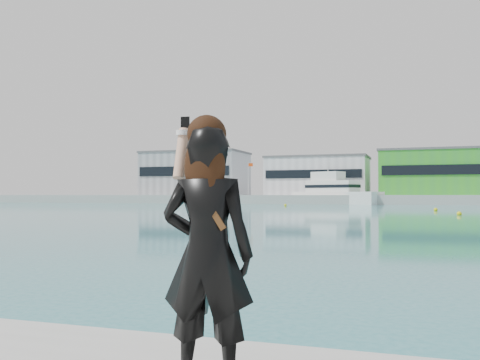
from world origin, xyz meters
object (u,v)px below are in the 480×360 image
Objects in this scene: buoy_near at (436,211)px; buoy_far at (285,206)px; buoy_extra at (459,215)px; motor_yacht at (334,192)px; woman at (207,246)px.

buoy_near is 33.95m from buoy_far.
buoy_extra is at bearing -53.99° from buoy_far.
buoy_extra is (21.57, -60.15, -2.65)m from motor_yacht.
woman is (-5.19, -54.84, 1.74)m from buoy_extra.
buoy_far is 46.11m from buoy_extra.
buoy_near is at bearing -41.88° from buoy_far.
motor_yacht is 11.14× the size of woman.
buoy_extra is 0.27× the size of woman.
buoy_extra is (1.83, -14.63, 0.00)m from buoy_near.
buoy_extra is at bearing -82.88° from buoy_near.
motor_yacht is at bearing -88.19° from woman.
buoy_extra is (27.11, -37.30, 0.00)m from buoy_far.
woman reaches higher than buoy_extra.
motor_yacht reaches higher than buoy_near.
buoy_near and buoy_extra have the same top height.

